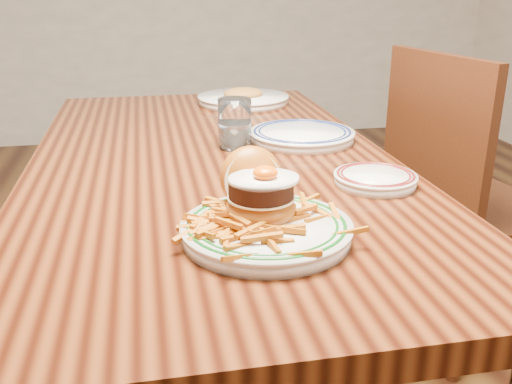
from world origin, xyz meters
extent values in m
cube|color=black|center=(0.00, 0.00, 0.72)|extent=(0.85, 1.60, 0.05)
cylinder|color=black|center=(-0.36, 0.74, 0.35)|extent=(0.07, 0.07, 0.70)
cylinder|color=black|center=(0.36, 0.74, 0.35)|extent=(0.07, 0.07, 0.70)
cylinder|color=#3C190C|center=(-0.53, 0.02, 0.20)|extent=(0.04, 0.04, 0.39)
cube|color=#3C190C|center=(0.87, 0.21, 0.46)|extent=(0.52, 0.52, 0.04)
cube|color=#3C190C|center=(0.67, 0.17, 0.72)|extent=(0.11, 0.44, 0.48)
cylinder|color=#3C190C|center=(1.02, 0.43, 0.22)|extent=(0.04, 0.04, 0.44)
cylinder|color=#3C190C|center=(0.65, 0.36, 0.22)|extent=(0.04, 0.04, 0.44)
cylinder|color=#3C190C|center=(0.72, -0.01, 0.22)|extent=(0.04, 0.04, 0.44)
cylinder|color=white|center=(0.03, -0.48, 0.76)|extent=(0.28, 0.28, 0.02)
cylinder|color=white|center=(0.03, -0.48, 0.77)|extent=(0.28, 0.28, 0.01)
torus|color=#0D4B12|center=(0.03, -0.48, 0.78)|extent=(0.26, 0.26, 0.01)
torus|color=#0D4B12|center=(0.03, -0.48, 0.78)|extent=(0.23, 0.23, 0.01)
ellipsoid|color=#9F5114|center=(0.03, -0.45, 0.79)|extent=(0.12, 0.12, 0.05)
cylinder|color=beige|center=(0.03, -0.45, 0.81)|extent=(0.11, 0.11, 0.00)
cylinder|color=black|center=(0.03, -0.45, 0.83)|extent=(0.11, 0.11, 0.03)
ellipsoid|color=white|center=(0.03, -0.45, 0.84)|extent=(0.12, 0.10, 0.01)
ellipsoid|color=#EC5204|center=(0.03, -0.45, 0.85)|extent=(0.04, 0.04, 0.02)
ellipsoid|color=#9F5114|center=(0.02, -0.38, 0.82)|extent=(0.12, 0.10, 0.13)
cylinder|color=beige|center=(0.03, -0.40, 0.82)|extent=(0.10, 0.04, 0.10)
cylinder|color=white|center=(0.30, -0.27, 0.76)|extent=(0.17, 0.17, 0.02)
cylinder|color=white|center=(0.30, -0.27, 0.77)|extent=(0.17, 0.17, 0.01)
torus|color=#5B1715|center=(0.30, -0.27, 0.77)|extent=(0.16, 0.16, 0.01)
torus|color=#5B1715|center=(0.30, -0.27, 0.77)|extent=(0.14, 0.14, 0.01)
cube|color=silver|center=(0.32, -0.26, 0.77)|extent=(0.05, 0.11, 0.00)
cylinder|color=white|center=(0.25, 0.09, 0.76)|extent=(0.27, 0.27, 0.02)
cylinder|color=white|center=(0.25, 0.09, 0.77)|extent=(0.28, 0.28, 0.01)
torus|color=#0F1C4F|center=(0.25, 0.09, 0.78)|extent=(0.26, 0.26, 0.01)
torus|color=#0F1C4F|center=(0.25, 0.09, 0.78)|extent=(0.23, 0.23, 0.01)
cylinder|color=white|center=(0.07, 0.06, 0.81)|extent=(0.08, 0.08, 0.12)
cylinder|color=silver|center=(0.07, 0.06, 0.78)|extent=(0.07, 0.07, 0.06)
cylinder|color=white|center=(0.18, 0.59, 0.76)|extent=(0.30, 0.30, 0.02)
cylinder|color=white|center=(0.18, 0.59, 0.78)|extent=(0.31, 0.31, 0.01)
ellipsoid|color=#A16F2E|center=(0.18, 0.59, 0.79)|extent=(0.13, 0.11, 0.04)
camera|label=1|loc=(-0.15, -1.31, 1.15)|focal=40.00mm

